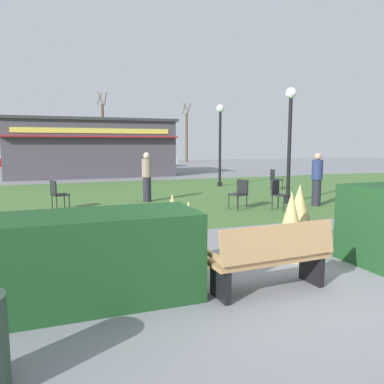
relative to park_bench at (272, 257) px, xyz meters
name	(u,v)px	position (x,y,z in m)	size (l,w,h in m)	color
ground_plane	(290,291)	(0.27, -0.05, -0.48)	(80.00, 80.00, 0.00)	slate
lawn_patch	(138,196)	(0.27, 9.73, -0.48)	(36.00, 12.00, 0.01)	#446B33
park_bench	(272,257)	(0.00, 0.00, 0.00)	(1.73, 0.61, 0.95)	tan
hedge_left	(94,258)	(-2.23, 0.53, 0.08)	(2.60, 1.10, 1.12)	#19421E
ornamental_grass_behind_left	(189,233)	(-0.65, 1.46, 0.05)	(0.77, 0.77, 1.06)	tan
ornamental_grass_behind_right	(172,232)	(-0.97, 1.31, 0.13)	(0.69, 0.69, 1.21)	tan
ornamental_grass_behind_center	(291,225)	(1.11, 1.18, 0.11)	(0.61, 0.61, 1.17)	tan
ornamental_grass_behind_far	(299,216)	(1.64, 1.68, 0.13)	(0.74, 0.74, 1.23)	tan
lamppost_mid	(290,131)	(4.60, 6.34, 1.92)	(0.36, 0.36, 3.77)	black
lamppost_far	(220,135)	(4.61, 11.85, 1.92)	(0.36, 0.36, 3.77)	black
food_kiosk	(91,148)	(-0.47, 20.12, 1.26)	(9.92, 5.27, 3.47)	#47424C
cafe_chair_west	(275,178)	(6.24, 9.70, 0.05)	(0.51, 0.51, 0.89)	black
cafe_chair_east	(240,192)	(2.62, 5.97, 0.05)	(0.56, 0.56, 0.89)	black
cafe_chair_center	(57,192)	(-2.61, 7.71, 0.05)	(0.56, 0.56, 0.89)	black
cafe_chair_north	(278,192)	(3.65, 5.45, 0.05)	(0.60, 0.60, 0.89)	black
person_strolling	(147,177)	(0.29, 8.35, 0.38)	(0.34, 0.34, 1.69)	#23232D
person_standing	(317,179)	(5.17, 5.61, 0.38)	(0.34, 0.34, 1.69)	#23232D
parked_car_west_slot	(28,161)	(-4.61, 28.32, 0.16)	(4.23, 2.11, 1.20)	maroon
parked_car_center_slot	(99,160)	(0.86, 28.32, 0.16)	(4.34, 2.34, 1.20)	black
parked_car_east_slot	(152,159)	(5.45, 28.32, 0.16)	(4.25, 2.14, 1.20)	#B7BABF
tree_left_bg	(186,136)	(10.99, 34.76, 2.34)	(0.91, 0.96, 6.37)	brown
tree_right_bg	(103,133)	(1.74, 32.11, 2.52)	(0.91, 0.96, 6.74)	brown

